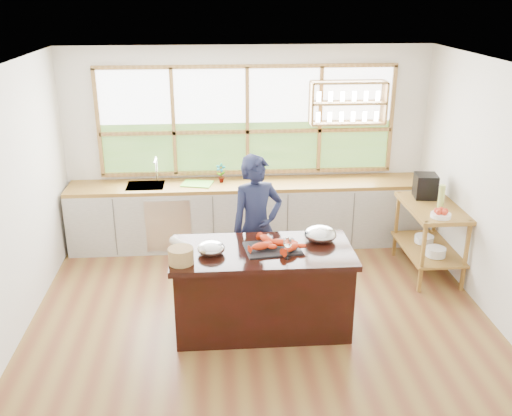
{
  "coord_description": "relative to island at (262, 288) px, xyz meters",
  "views": [
    {
      "loc": [
        -0.46,
        -5.43,
        3.37
      ],
      "look_at": [
        -0.04,
        0.15,
        1.22
      ],
      "focal_mm": 40.0,
      "sensor_mm": 36.0,
      "label": 1
    }
  ],
  "objects": [
    {
      "name": "mixing_bowl_left",
      "position": [
        -0.52,
        -0.06,
        0.5
      ],
      "size": [
        0.28,
        0.28,
        0.13
      ],
      "primitive_type": "ellipsoid",
      "color": "silver",
      "rests_on": "island"
    },
    {
      "name": "right_shelf_unit",
      "position": [
        2.19,
        1.09,
        0.15
      ],
      "size": [
        0.62,
        1.1,
        0.9
      ],
      "color": "olive",
      "rests_on": "ground_plane"
    },
    {
      "name": "potted_plant",
      "position": [
        -0.38,
        2.2,
        0.58
      ],
      "size": [
        0.16,
        0.12,
        0.27
      ],
      "primitive_type": "imported",
      "rotation": [
        0.0,
        0.0,
        -0.22
      ],
      "color": "slate",
      "rests_on": "back_counter"
    },
    {
      "name": "back_counter",
      "position": [
        -0.02,
        2.14,
        0.0
      ],
      "size": [
        4.9,
        0.63,
        0.9
      ],
      "color": "beige",
      "rests_on": "ground_plane"
    },
    {
      "name": "lobster_pile",
      "position": [
        0.13,
        0.0,
        0.5
      ],
      "size": [
        0.52,
        0.44,
        0.08
      ],
      "color": "#D34C16",
      "rests_on": "slate_board"
    },
    {
      "name": "espresso_machine",
      "position": [
        2.19,
        1.4,
        0.6
      ],
      "size": [
        0.3,
        0.32,
        0.3
      ],
      "primitive_type": "cube",
      "rotation": [
        0.0,
        0.0,
        -0.14
      ],
      "color": "black",
      "rests_on": "right_shelf_unit"
    },
    {
      "name": "cutting_board",
      "position": [
        -0.7,
        2.14,
        0.45
      ],
      "size": [
        0.46,
        0.39,
        0.01
      ],
      "primitive_type": "cube",
      "rotation": [
        0.0,
        0.0,
        -0.25
      ],
      "color": "#65B937",
      "rests_on": "back_counter"
    },
    {
      "name": "ground_plane",
      "position": [
        0.0,
        0.2,
        -0.45
      ],
      "size": [
        5.0,
        5.0,
        0.0
      ],
      "primitive_type": "plane",
      "color": "brown"
    },
    {
      "name": "cook",
      "position": [
        -0.0,
        0.72,
        0.39
      ],
      "size": [
        0.71,
        0.58,
        1.69
      ],
      "primitive_type": "imported",
      "rotation": [
        0.0,
        0.0,
        0.32
      ],
      "color": "#181D3A",
      "rests_on": "ground_plane"
    },
    {
      "name": "room_shell",
      "position": [
        0.02,
        0.71,
        1.3
      ],
      "size": [
        5.02,
        4.52,
        2.71
      ],
      "color": "white",
      "rests_on": "ground_plane"
    },
    {
      "name": "slate_board",
      "position": [
        0.1,
        0.0,
        0.45
      ],
      "size": [
        0.6,
        0.47,
        0.02
      ],
      "primitive_type": "cube",
      "rotation": [
        0.0,
        0.0,
        0.13
      ],
      "color": "black",
      "rests_on": "island"
    },
    {
      "name": "wine_glass",
      "position": [
        0.23,
        -0.22,
        0.61
      ],
      "size": [
        0.08,
        0.08,
        0.22
      ],
      "color": "white",
      "rests_on": "island"
    },
    {
      "name": "wine_bottle",
      "position": [
        2.24,
        1.0,
        0.6
      ],
      "size": [
        0.08,
        0.08,
        0.3
      ],
      "primitive_type": "cylinder",
      "rotation": [
        0.0,
        0.0,
        0.12
      ],
      "color": "#A8BF5B",
      "rests_on": "right_shelf_unit"
    },
    {
      "name": "fruit_bowl",
      "position": [
        2.14,
        0.72,
        0.49
      ],
      "size": [
        0.23,
        0.23,
        0.11
      ],
      "color": "white",
      "rests_on": "right_shelf_unit"
    },
    {
      "name": "island",
      "position": [
        0.0,
        0.0,
        0.0
      ],
      "size": [
        1.85,
        0.9,
        0.9
      ],
      "color": "black",
      "rests_on": "ground_plane"
    },
    {
      "name": "wicker_basket",
      "position": [
        -0.81,
        -0.25,
        0.52
      ],
      "size": [
        0.25,
        0.25,
        0.16
      ],
      "primitive_type": "cylinder",
      "color": "#9C7B49",
      "rests_on": "island"
    },
    {
      "name": "mixing_bowl_right",
      "position": [
        0.63,
        0.18,
        0.52
      ],
      "size": [
        0.34,
        0.34,
        0.16
      ],
      "primitive_type": "ellipsoid",
      "color": "silver",
      "rests_on": "island"
    },
    {
      "name": "parchment_roll",
      "position": [
        -0.83,
        0.11,
        0.49
      ],
      "size": [
        0.25,
        0.28,
        0.08
      ],
      "primitive_type": "cylinder",
      "rotation": [
        1.57,
        0.0,
        0.68
      ],
      "color": "silver",
      "rests_on": "island"
    }
  ]
}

